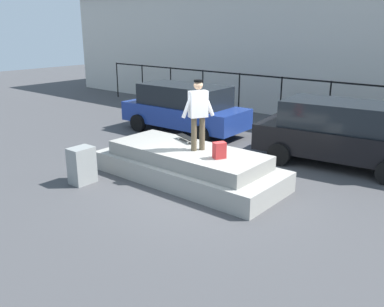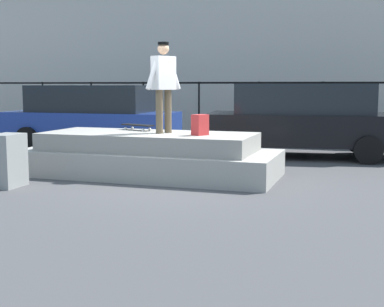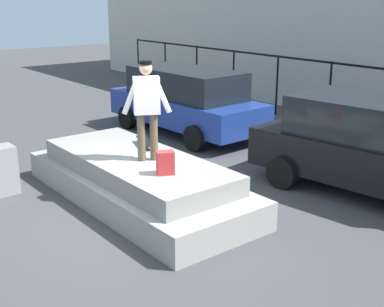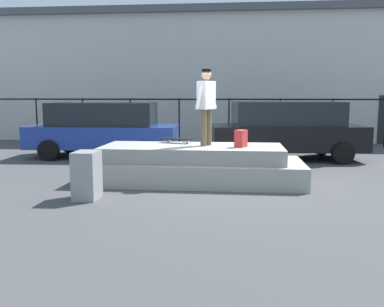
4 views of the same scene
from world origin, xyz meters
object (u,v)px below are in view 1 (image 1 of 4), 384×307
backpack (219,150)px  car_blue_hatchback_near (184,108)px  car_black_hatchback_mid (342,132)px  skateboarder (198,110)px  utility_box (82,165)px  skateboard (186,137)px

backpack → car_blue_hatchback_near: car_blue_hatchback_near is taller
car_blue_hatchback_near → car_black_hatchback_mid: (5.84, 0.03, 0.02)m
car_blue_hatchback_near → car_black_hatchback_mid: 5.84m
skateboarder → utility_box: 3.22m
car_blue_hatchback_near → car_black_hatchback_mid: bearing=0.3°
skateboard → car_blue_hatchback_near: bearing=131.6°
car_black_hatchback_mid → skateboarder: bearing=-121.6°
utility_box → backpack: bearing=29.4°
skateboarder → car_blue_hatchback_near: bearing=134.7°
car_black_hatchback_mid → utility_box: 7.15m
skateboard → car_black_hatchback_mid: (3.01, 3.22, 0.01)m
backpack → car_blue_hatchback_near: bearing=-104.7°
skateboarder → skateboard: bearing=149.7°
skateboarder → car_black_hatchback_mid: size_ratio=0.36×
skateboard → backpack: bearing=-22.3°
car_blue_hatchback_near → utility_box: size_ratio=5.16×
skateboarder → car_blue_hatchback_near: 5.19m
car_black_hatchback_mid → car_blue_hatchback_near: bearing=-179.7°
backpack → utility_box: 3.49m
backpack → skateboard: bearing=-85.9°
skateboard → skateboarder: bearing=-30.3°
backpack → car_black_hatchback_mid: car_black_hatchback_mid is taller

